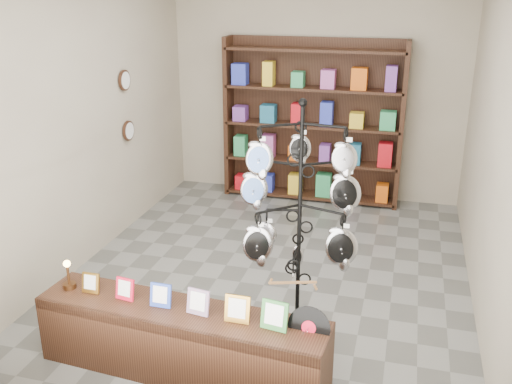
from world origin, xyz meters
TOP-DOWN VIEW (x-y plane):
  - ground at (0.00, 0.00)m, footprint 5.00×5.00m
  - room_envelope at (0.00, 0.00)m, footprint 5.00×5.00m
  - display_tree at (0.48, -1.02)m, footprint 1.06×1.02m
  - front_shelf at (-0.27, -1.80)m, footprint 2.30×0.63m
  - back_shelving at (0.00, 2.30)m, footprint 2.42×0.36m
  - wall_clocks at (-1.97, 0.80)m, footprint 0.03×0.24m

SIDE VIEW (x-z plane):
  - ground at x=0.00m, z-range 0.00..0.00m
  - front_shelf at x=-0.27m, z-range -0.12..0.68m
  - back_shelving at x=0.00m, z-range -0.07..2.13m
  - display_tree at x=0.48m, z-range 0.16..2.21m
  - wall_clocks at x=-1.97m, z-range 1.08..1.92m
  - room_envelope at x=0.00m, z-range -0.65..4.35m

